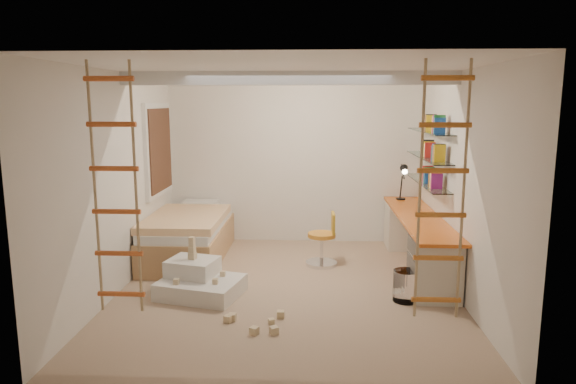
# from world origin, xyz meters

# --- Properties ---
(floor) EXTENTS (4.50, 4.50, 0.00)m
(floor) POSITION_xyz_m (0.00, 0.00, 0.00)
(floor) COLOR #A08567
(floor) RESTS_ON ground
(ceiling_beam) EXTENTS (4.00, 0.18, 0.16)m
(ceiling_beam) POSITION_xyz_m (0.00, 0.30, 2.52)
(ceiling_beam) COLOR white
(ceiling_beam) RESTS_ON ceiling
(window_frame) EXTENTS (0.06, 1.15, 1.35)m
(window_frame) POSITION_xyz_m (-1.97, 1.50, 1.55)
(window_frame) COLOR white
(window_frame) RESTS_ON wall_left
(window_blind) EXTENTS (0.02, 1.00, 1.20)m
(window_blind) POSITION_xyz_m (-1.93, 1.50, 1.55)
(window_blind) COLOR #4C2D1E
(window_blind) RESTS_ON window_frame
(rope_ladder_left) EXTENTS (0.41, 0.04, 2.13)m
(rope_ladder_left) POSITION_xyz_m (-1.35, -1.75, 1.52)
(rope_ladder_left) COLOR #DA4F25
(rope_ladder_left) RESTS_ON ceiling
(rope_ladder_right) EXTENTS (0.41, 0.04, 2.13)m
(rope_ladder_right) POSITION_xyz_m (1.35, -1.75, 1.52)
(rope_ladder_right) COLOR orange
(rope_ladder_right) RESTS_ON ceiling
(waste_bin) EXTENTS (0.29, 0.29, 0.36)m
(waste_bin) POSITION_xyz_m (1.37, -0.29, 0.18)
(waste_bin) COLOR white
(waste_bin) RESTS_ON floor
(desk) EXTENTS (0.56, 2.80, 0.75)m
(desk) POSITION_xyz_m (1.72, 0.86, 0.40)
(desk) COLOR orange
(desk) RESTS_ON floor
(shelves) EXTENTS (0.25, 1.80, 0.71)m
(shelves) POSITION_xyz_m (1.87, 1.13, 1.50)
(shelves) COLOR white
(shelves) RESTS_ON wall_right
(bed) EXTENTS (1.02, 2.00, 0.69)m
(bed) POSITION_xyz_m (-1.48, 1.23, 0.33)
(bed) COLOR #AD7F51
(bed) RESTS_ON floor
(task_lamp) EXTENTS (0.14, 0.36, 0.57)m
(task_lamp) POSITION_xyz_m (1.67, 1.82, 1.14)
(task_lamp) COLOR black
(task_lamp) RESTS_ON desk
(swivel_chair) EXTENTS (0.45, 0.45, 0.74)m
(swivel_chair) POSITION_xyz_m (0.46, 0.98, 0.27)
(swivel_chair) COLOR orange
(swivel_chair) RESTS_ON floor
(play_platform) EXTENTS (1.05, 0.90, 0.40)m
(play_platform) POSITION_xyz_m (-1.03, -0.20, 0.16)
(play_platform) COLOR silver
(play_platform) RESTS_ON floor
(toy_blocks) EXTENTS (1.28, 1.20, 0.67)m
(toy_blocks) POSITION_xyz_m (-0.65, -0.61, 0.21)
(toy_blocks) COLOR #CCB284
(toy_blocks) RESTS_ON floor
(books) EXTENTS (0.14, 0.70, 0.92)m
(books) POSITION_xyz_m (1.87, 1.13, 1.59)
(books) COLOR #8C1E7F
(books) RESTS_ON shelves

